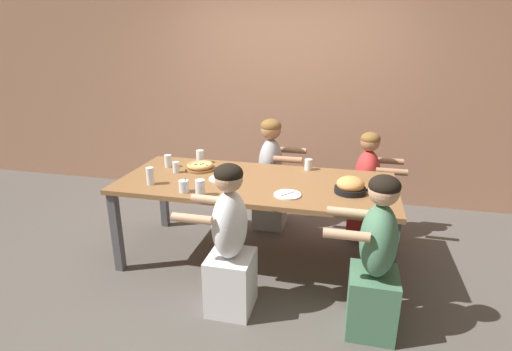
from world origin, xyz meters
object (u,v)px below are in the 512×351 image
empty_plate_b (288,195)px  diner_far_right (366,190)px  empty_plate_a (223,178)px  drinking_glass_a (200,188)px  drinking_glass_d (150,177)px  skillet_bowl (350,186)px  cocktail_glass_blue (184,187)px  drinking_glass_b (200,158)px  drinking_glass_e (176,167)px  pizza_board_main (200,166)px  drinking_glass_f (168,162)px  diner_near_right (375,264)px  diner_near_center (230,246)px  diner_far_center (271,178)px  drinking_glass_c (308,165)px

empty_plate_b → diner_far_right: 1.21m
empty_plate_a → drinking_glass_a: 0.41m
drinking_glass_d → empty_plate_a: bearing=25.6°
skillet_bowl → empty_plate_a: size_ratio=1.50×
drinking_glass_d → empty_plate_b: bearing=1.0°
empty_plate_b → cocktail_glass_blue: cocktail_glass_blue is taller
drinking_glass_b → drinking_glass_e: 0.34m
empty_plate_b → pizza_board_main: bearing=153.4°
skillet_bowl → drinking_glass_e: 1.56m
drinking_glass_f → diner_near_right: 2.12m
skillet_bowl → drinking_glass_b: skillet_bowl is taller
empty_plate_b → diner_near_center: 0.62m
drinking_glass_a → diner_near_center: (0.33, -0.30, -0.30)m
drinking_glass_a → drinking_glass_d: 0.52m
cocktail_glass_blue → empty_plate_b: bearing=8.6°
drinking_glass_e → drinking_glass_f: bearing=136.5°
empty_plate_b → drinking_glass_d: bearing=-179.0°
skillet_bowl → drinking_glass_a: skillet_bowl is taller
drinking_glass_f → diner_far_right: 1.96m
pizza_board_main → drinking_glass_a: bearing=-68.8°
empty_plate_a → diner_near_center: (0.27, -0.71, -0.24)m
empty_plate_b → drinking_glass_b: (-0.97, 0.64, 0.05)m
drinking_glass_e → drinking_glass_f: 0.20m
drinking_glass_e → diner_far_right: size_ratio=0.09×
empty_plate_b → diner_near_right: size_ratio=0.19×
empty_plate_a → drinking_glass_b: 0.54m
empty_plate_a → drinking_glass_e: size_ratio=2.38×
pizza_board_main → diner_near_right: diner_near_right is taller
pizza_board_main → diner_far_center: (0.57, 0.54, -0.25)m
empty_plate_b → cocktail_glass_blue: 0.82m
drinking_glass_c → diner_far_center: size_ratio=0.09×
drinking_glass_e → diner_far_right: diner_far_right is taller
pizza_board_main → drinking_glass_b: (-0.07, 0.19, 0.03)m
empty_plate_a → diner_far_center: diner_far_center is taller
empty_plate_a → drinking_glass_e: drinking_glass_e is taller
drinking_glass_a → drinking_glass_f: 0.83m
diner_far_center → diner_near_right: diner_far_center is taller
drinking_glass_a → diner_near_right: 1.39m
drinking_glass_d → drinking_glass_e: drinking_glass_d is taller
drinking_glass_c → drinking_glass_f: drinking_glass_f is taller
diner_far_center → pizza_board_main: bearing=-46.4°
pizza_board_main → drinking_glass_c: drinking_glass_c is taller
cocktail_glass_blue → pizza_board_main: bearing=98.3°
drinking_glass_f → diner_near_center: diner_near_center is taller
empty_plate_b → drinking_glass_b: drinking_glass_b is taller
pizza_board_main → drinking_glass_c: (0.98, 0.23, 0.02)m
empty_plate_b → diner_far_center: bearing=108.6°
drinking_glass_c → drinking_glass_f: 1.32m
empty_plate_a → empty_plate_b: 0.66m
drinking_glass_f → diner_near_center: (0.89, -0.92, -0.29)m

